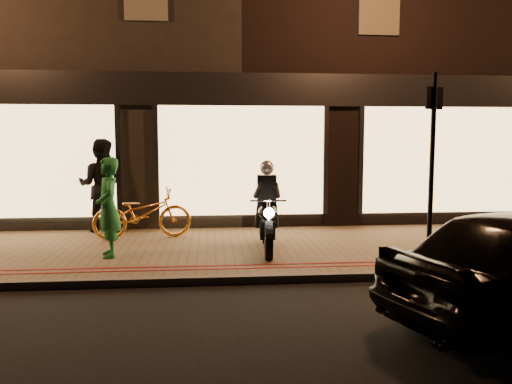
% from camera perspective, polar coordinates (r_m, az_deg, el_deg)
% --- Properties ---
extents(ground, '(90.00, 90.00, 0.00)m').
position_cam_1_polar(ground, '(7.29, 0.44, -10.49)').
color(ground, black).
rests_on(ground, ground).
extents(sidewalk, '(50.00, 4.00, 0.12)m').
position_cam_1_polar(sidewalk, '(9.20, -0.79, -6.61)').
color(sidewalk, brown).
rests_on(sidewalk, ground).
extents(kerb_stone, '(50.00, 0.14, 0.12)m').
position_cam_1_polar(kerb_stone, '(7.32, 0.40, -9.93)').
color(kerb_stone, '#59544C').
rests_on(kerb_stone, ground).
extents(red_kerb_lines, '(50.00, 0.26, 0.01)m').
position_cam_1_polar(red_kerb_lines, '(7.78, 0.03, -8.48)').
color(red_kerb_lines, maroon).
rests_on(red_kerb_lines, sidewalk).
extents(building_row, '(48.00, 10.11, 8.50)m').
position_cam_1_polar(building_row, '(16.11, -2.79, 13.76)').
color(building_row, black).
rests_on(building_row, ground).
extents(motorcycle, '(0.60, 1.94, 1.59)m').
position_cam_1_polar(motorcycle, '(8.78, 1.28, -2.75)').
color(motorcycle, black).
rests_on(motorcycle, sidewalk).
extents(sign_post, '(0.34, 0.16, 3.00)m').
position_cam_1_polar(sign_post, '(8.42, 19.48, 3.80)').
color(sign_post, black).
rests_on(sign_post, sidewalk).
extents(bicycle_gold, '(2.01, 1.08, 1.00)m').
position_cam_1_polar(bicycle_gold, '(10.09, -12.82, -2.41)').
color(bicycle_gold, orange).
rests_on(bicycle_gold, sidewalk).
extents(person_green, '(0.56, 0.70, 1.66)m').
position_cam_1_polar(person_green, '(8.63, -16.54, -1.69)').
color(person_green, '#1E7035').
rests_on(person_green, sidewalk).
extents(person_dark, '(0.96, 0.75, 1.97)m').
position_cam_1_polar(person_dark, '(11.04, -17.28, 0.72)').
color(person_dark, black).
rests_on(person_dark, sidewalk).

